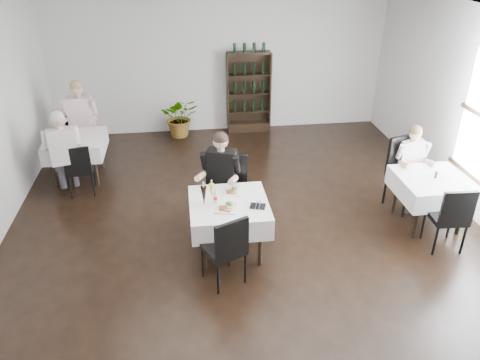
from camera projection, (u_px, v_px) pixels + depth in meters
name	position (u px, v px, depth m)	size (l,w,h in m)	color
room_shell	(252.00, 150.00, 5.82)	(9.00, 9.00, 9.00)	black
wine_shelf	(249.00, 93.00, 9.96)	(0.90, 0.28, 1.75)	black
main_table	(229.00, 212.00, 6.20)	(1.03, 1.03, 0.77)	black
left_table	(76.00, 145.00, 8.11)	(0.98, 0.98, 0.77)	black
right_table	(431.00, 187.00, 6.80)	(0.98, 0.98, 0.77)	black
potted_tree	(180.00, 117.00, 9.89)	(0.77, 0.67, 0.86)	#2A5A1F
main_chair_far	(229.00, 188.00, 6.76)	(0.62, 0.62, 1.11)	black
main_chair_near	(227.00, 247.00, 5.62)	(0.59, 0.60, 0.98)	black
left_chair_far	(81.00, 128.00, 8.79)	(0.65, 0.65, 1.12)	black
left_chair_near	(79.00, 167.00, 7.60)	(0.45, 0.46, 0.91)	black
right_chair_far	(406.00, 168.00, 7.28)	(0.66, 0.66, 1.14)	black
right_chair_near	(451.00, 215.00, 6.24)	(0.47, 0.48, 0.99)	black
diner_main	(220.00, 174.00, 6.63)	(0.64, 0.68, 1.48)	#3B3B42
diner_left_far	(80.00, 118.00, 8.46)	(0.59, 0.59, 1.59)	#3B3B42
diner_left_near	(63.00, 147.00, 7.45)	(0.62, 0.66, 1.49)	#3B3B42
diner_right_far	(412.00, 161.00, 7.23)	(0.50, 0.50, 1.33)	#3B3B42
plate_far	(232.00, 192.00, 6.34)	(0.26, 0.26, 0.07)	white
plate_near	(226.00, 208.00, 5.96)	(0.32, 0.32, 0.08)	white
pilsner_dark	(204.00, 196.00, 6.00)	(0.08, 0.08, 0.34)	black
pilsner_lager	(212.00, 192.00, 6.12)	(0.07, 0.07, 0.30)	gold
coke_bottle	(215.00, 197.00, 6.07)	(0.06, 0.06, 0.22)	silver
napkin_cutlery	(258.00, 206.00, 6.03)	(0.24, 0.22, 0.02)	black
pepper_mill	(436.00, 175.00, 6.71)	(0.04, 0.04, 0.10)	black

